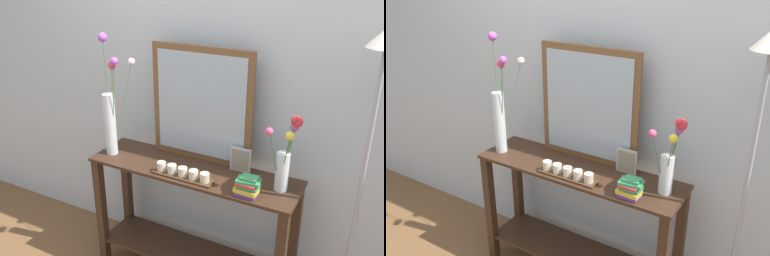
% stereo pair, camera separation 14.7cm
% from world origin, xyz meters
% --- Properties ---
extents(wall_back, '(6.40, 0.08, 2.70)m').
position_xyz_m(wall_back, '(0.00, 0.31, 1.35)').
color(wall_back, '#B2BCC1').
rests_on(wall_back, ground).
extents(console_table, '(1.35, 0.38, 0.84)m').
position_xyz_m(console_table, '(0.00, 0.00, 0.50)').
color(console_table, '#382316').
rests_on(console_table, ground).
extents(mirror_leaning, '(0.68, 0.03, 0.74)m').
position_xyz_m(mirror_leaning, '(-0.02, 0.16, 1.21)').
color(mirror_leaning, brown).
rests_on(mirror_leaning, console_table).
extents(tall_vase_left, '(0.17, 0.21, 0.80)m').
position_xyz_m(tall_vase_left, '(-0.57, -0.05, 1.14)').
color(tall_vase_left, silver).
rests_on(tall_vase_left, console_table).
extents(vase_right, '(0.17, 0.17, 0.45)m').
position_xyz_m(vase_right, '(0.57, 0.03, 1.04)').
color(vase_right, silver).
rests_on(vase_right, console_table).
extents(candle_tray, '(0.39, 0.09, 0.07)m').
position_xyz_m(candle_tray, '(-0.00, -0.12, 0.87)').
color(candle_tray, '#472D1C').
rests_on(candle_tray, console_table).
extents(picture_frame_small, '(0.13, 0.01, 0.16)m').
position_xyz_m(picture_frame_small, '(0.27, 0.12, 0.92)').
color(picture_frame_small, '#B7B2AD').
rests_on(picture_frame_small, console_table).
extents(book_stack, '(0.14, 0.10, 0.12)m').
position_xyz_m(book_stack, '(0.41, -0.13, 0.90)').
color(book_stack, '#663884').
rests_on(book_stack, console_table).
extents(floor_lamp, '(0.24, 0.24, 1.79)m').
position_xyz_m(floor_lamp, '(0.97, 0.04, 1.21)').
color(floor_lamp, '#9E9EA3').
rests_on(floor_lamp, ground).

